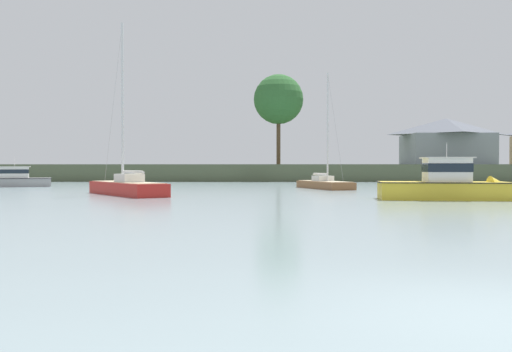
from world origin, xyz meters
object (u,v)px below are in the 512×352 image
at_px(cruiser_yellow, 457,190).
at_px(sailboat_wood, 324,186).
at_px(sailboat_red, 127,191).
at_px(mooring_buoy_green, 427,187).
at_px(cruiser_grey, 9,182).

bearing_deg(cruiser_yellow, sailboat_wood, 110.87).
xyz_separation_m(sailboat_red, mooring_buoy_green, (21.99, 11.38, -0.19)).
relative_size(sailboat_wood, sailboat_red, 0.84).
distance_m(sailboat_red, mooring_buoy_green, 24.76).
bearing_deg(mooring_buoy_green, cruiser_yellow, -100.07).
bearing_deg(sailboat_red, mooring_buoy_green, 27.37).
distance_m(cruiser_yellow, cruiser_grey, 37.97).
relative_size(sailboat_red, cruiser_grey, 1.68).
bearing_deg(sailboat_wood, cruiser_yellow, -69.13).
bearing_deg(sailboat_red, cruiser_grey, 135.40).
xyz_separation_m(sailboat_wood, sailboat_red, (-13.46, -10.34, 0.05)).
relative_size(sailboat_wood, cruiser_yellow, 1.22).
relative_size(cruiser_yellow, cruiser_grey, 1.16).
xyz_separation_m(sailboat_wood, cruiser_grey, (-27.50, 3.51, 0.23)).
bearing_deg(mooring_buoy_green, sailboat_red, -152.63).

